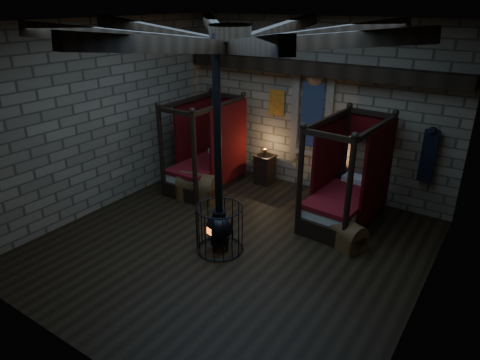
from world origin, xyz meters
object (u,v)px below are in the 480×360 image
Objects in this scene: bed_right at (345,197)px; trunk_left at (198,188)px; stove at (219,223)px; bed_left at (207,165)px; trunk_right at (345,234)px.

bed_right is 3.51m from trunk_left.
bed_right reaches higher than trunk_left.
stove reaches higher than trunk_left.
bed_left is 3.22m from stove.
trunk_left is 2.41m from stove.
stove reaches higher than bed_right.
bed_left is 4.22m from trunk_right.
bed_right is 0.57× the size of stove.
trunk_right is (3.78, -0.03, -0.05)m from trunk_left.
trunk_left is (0.35, -0.82, -0.25)m from bed_left.
bed_right is at bearing 74.15° from stove.
stove is at bearing -117.93° from trunk_right.
bed_left is at bearing -167.51° from trunk_right.
bed_right is at bearing 136.94° from trunk_right.
bed_right is 2.23× the size of trunk_left.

